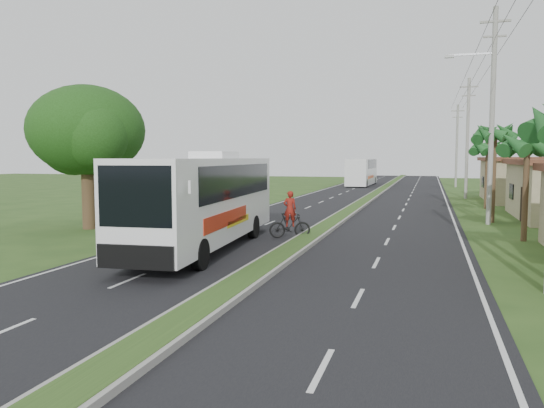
# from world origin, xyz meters

# --- Properties ---
(ground) EXTENTS (180.00, 180.00, 0.00)m
(ground) POSITION_xyz_m (0.00, 0.00, 0.00)
(ground) COLOR #2A481A
(ground) RESTS_ON ground
(road_asphalt) EXTENTS (14.00, 160.00, 0.02)m
(road_asphalt) POSITION_xyz_m (0.00, 20.00, 0.01)
(road_asphalt) COLOR black
(road_asphalt) RESTS_ON ground
(median_strip) EXTENTS (1.20, 160.00, 0.18)m
(median_strip) POSITION_xyz_m (0.00, 20.00, 0.10)
(median_strip) COLOR gray
(median_strip) RESTS_ON ground
(lane_edge_left) EXTENTS (0.12, 160.00, 0.01)m
(lane_edge_left) POSITION_xyz_m (-6.70, 20.00, 0.00)
(lane_edge_left) COLOR silver
(lane_edge_left) RESTS_ON ground
(lane_edge_right) EXTENTS (0.12, 160.00, 0.01)m
(lane_edge_right) POSITION_xyz_m (6.70, 20.00, 0.00)
(lane_edge_right) COLOR silver
(lane_edge_right) RESTS_ON ground
(shop_far) EXTENTS (8.60, 11.60, 3.82)m
(shop_far) POSITION_xyz_m (14.00, 36.00, 1.93)
(shop_far) COLOR tan
(shop_far) RESTS_ON ground
(palm_verge_b) EXTENTS (2.40, 2.40, 5.05)m
(palm_verge_b) POSITION_xyz_m (9.40, 12.00, 4.36)
(palm_verge_b) COLOR #473321
(palm_verge_b) RESTS_ON ground
(palm_verge_c) EXTENTS (2.40, 2.40, 5.85)m
(palm_verge_c) POSITION_xyz_m (8.80, 19.00, 5.12)
(palm_verge_c) COLOR #473321
(palm_verge_c) RESTS_ON ground
(palm_verge_d) EXTENTS (2.40, 2.40, 5.25)m
(palm_verge_d) POSITION_xyz_m (9.30, 28.00, 4.55)
(palm_verge_d) COLOR #473321
(palm_verge_d) RESTS_ON ground
(shade_tree) EXTENTS (6.30, 6.00, 7.54)m
(shade_tree) POSITION_xyz_m (-12.11, 10.02, 5.03)
(shade_tree) COLOR #473321
(shade_tree) RESTS_ON ground
(utility_pole_b) EXTENTS (3.20, 0.28, 12.00)m
(utility_pole_b) POSITION_xyz_m (8.47, 18.00, 6.26)
(utility_pole_b) COLOR gray
(utility_pole_b) RESTS_ON ground
(utility_pole_c) EXTENTS (1.60, 0.28, 11.00)m
(utility_pole_c) POSITION_xyz_m (8.50, 38.00, 5.67)
(utility_pole_c) COLOR gray
(utility_pole_c) RESTS_ON ground
(utility_pole_d) EXTENTS (1.60, 0.28, 10.50)m
(utility_pole_d) POSITION_xyz_m (8.50, 58.00, 5.42)
(utility_pole_d) COLOR gray
(utility_pole_d) RESTS_ON ground
(coach_bus_main) EXTENTS (3.53, 12.61, 4.03)m
(coach_bus_main) POSITION_xyz_m (-3.51, 5.99, 2.21)
(coach_bus_main) COLOR white
(coach_bus_main) RESTS_ON ground
(coach_bus_far) EXTENTS (2.82, 12.41, 3.61)m
(coach_bus_far) POSITION_xyz_m (-3.55, 58.42, 2.05)
(coach_bus_far) COLOR white
(coach_bus_far) RESTS_ON ground
(motorcyclist) EXTENTS (2.00, 1.24, 2.22)m
(motorcyclist) POSITION_xyz_m (-0.97, 9.84, 0.78)
(motorcyclist) COLOR black
(motorcyclist) RESTS_ON ground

